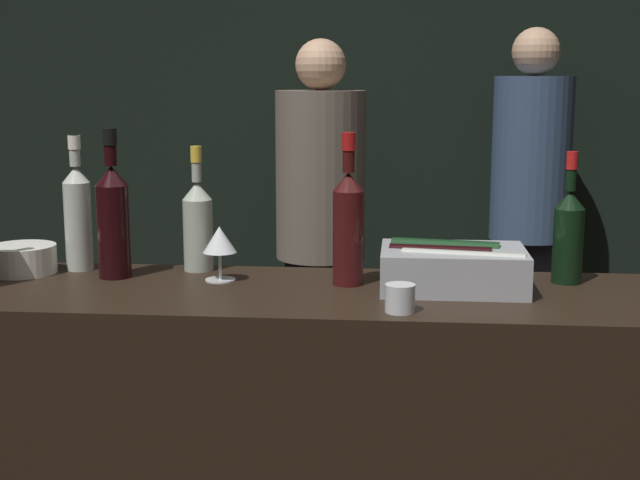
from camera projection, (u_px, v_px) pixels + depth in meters
name	position (u px, v px, depth m)	size (l,w,h in m)	color
wall_back_chalkboard	(363.00, 100.00, 4.39)	(6.40, 0.06, 2.80)	black
ice_bin_with_bottles	(452.00, 266.00, 2.17)	(0.35, 0.25, 0.11)	#9EA0A5
bowl_white	(23.00, 258.00, 2.35)	(0.17, 0.17, 0.07)	silver
wine_glass	(220.00, 241.00, 2.25)	(0.09, 0.09, 0.14)	silver
candle_votive	(400.00, 298.00, 1.96)	(0.07, 0.07, 0.06)	silver
rose_wine_bottle	(198.00, 222.00, 2.37)	(0.08, 0.08, 0.33)	#9EA899
red_wine_bottle_tall	(348.00, 223.00, 2.20)	(0.08, 0.08, 0.38)	#380F0F
white_wine_bottle	(78.00, 214.00, 2.37)	(0.07, 0.07, 0.36)	#B2B7AD
red_wine_bottle_burgundy	(568.00, 232.00, 2.22)	(0.08, 0.08, 0.33)	black
red_wine_bottle_black_foil	(113.00, 217.00, 2.28)	(0.08, 0.08, 0.38)	black
person_in_hoodie	(530.00, 201.00, 4.01)	(0.35, 0.35, 1.73)	black
person_blond_tee	(321.00, 218.00, 3.77)	(0.38, 0.38, 1.67)	black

